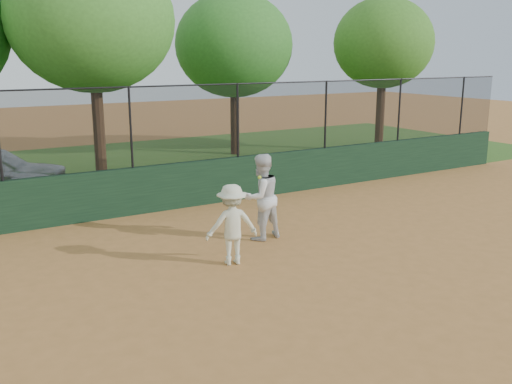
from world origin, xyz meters
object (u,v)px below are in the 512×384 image
player_second (261,197)px  player_main (232,224)px  tree_3 (234,45)px  tree_2 (92,20)px  tree_4 (384,43)px

player_second → player_main: 1.64m
player_main → tree_3: size_ratio=0.28×
tree_2 → tree_4: 11.71m
tree_4 → player_second: bearing=-144.1°
player_main → player_second: bearing=38.6°
player_second → tree_4: tree_4 is taller
tree_4 → player_main: bearing=-143.8°
player_main → tree_3: bearing=60.8°
tree_2 → tree_4: (11.69, -0.24, -0.58)m
tree_3 → tree_4: bearing=-23.1°
tree_2 → tree_3: (6.10, 2.14, -0.66)m
tree_3 → tree_4: size_ratio=1.02×
player_main → tree_2: tree_2 is taller
player_second → player_main: bearing=30.8°
player_second → tree_3: 11.57m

